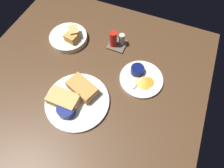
# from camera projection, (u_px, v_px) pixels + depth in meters

# --- Properties ---
(ground_plane) EXTENTS (1.10, 1.10, 0.03)m
(ground_plane) POSITION_uv_depth(u_px,v_px,m) (86.00, 83.00, 0.90)
(ground_plane) COLOR #4C331E
(plate_sandwich_main) EXTENTS (0.28, 0.28, 0.02)m
(plate_sandwich_main) POSITION_uv_depth(u_px,v_px,m) (77.00, 101.00, 0.83)
(plate_sandwich_main) COLOR silver
(plate_sandwich_main) RESTS_ON ground_plane
(sandwich_half_near) EXTENTS (0.15, 0.12, 0.05)m
(sandwich_half_near) POSITION_uv_depth(u_px,v_px,m) (82.00, 88.00, 0.83)
(sandwich_half_near) COLOR #C68C42
(sandwich_half_near) RESTS_ON plate_sandwich_main
(sandwich_half_far) EXTENTS (0.13, 0.08, 0.05)m
(sandwich_half_far) POSITION_uv_depth(u_px,v_px,m) (64.00, 99.00, 0.80)
(sandwich_half_far) COLOR tan
(sandwich_half_far) RESTS_ON plate_sandwich_main
(ramekin_dark_sauce) EXTENTS (0.08, 0.08, 0.04)m
(ramekin_dark_sauce) POSITION_uv_depth(u_px,v_px,m) (67.00, 110.00, 0.78)
(ramekin_dark_sauce) COLOR navy
(ramekin_dark_sauce) RESTS_ON plate_sandwich_main
(spoon_by_dark_ramekin) EXTENTS (0.04, 0.10, 0.01)m
(spoon_by_dark_ramekin) POSITION_uv_depth(u_px,v_px,m) (78.00, 102.00, 0.82)
(spoon_by_dark_ramekin) COLOR silver
(spoon_by_dark_ramekin) RESTS_ON plate_sandwich_main
(plate_chips_companion) EXTENTS (0.20, 0.20, 0.02)m
(plate_chips_companion) POSITION_uv_depth(u_px,v_px,m) (141.00, 79.00, 0.89)
(plate_chips_companion) COLOR silver
(plate_chips_companion) RESTS_ON ground_plane
(ramekin_light_gravy) EXTENTS (0.06, 0.06, 0.03)m
(ramekin_light_gravy) POSITION_uv_depth(u_px,v_px,m) (137.00, 70.00, 0.88)
(ramekin_light_gravy) COLOR #0C144C
(ramekin_light_gravy) RESTS_ON plate_chips_companion
(spoon_by_gravy_ramekin) EXTENTS (0.05, 0.10, 0.01)m
(spoon_by_gravy_ramekin) POSITION_uv_depth(u_px,v_px,m) (136.00, 84.00, 0.86)
(spoon_by_gravy_ramekin) COLOR silver
(spoon_by_gravy_ramekin) RESTS_ON plate_chips_companion
(plantain_chip_scatter) EXTENTS (0.14, 0.12, 0.01)m
(plantain_chip_scatter) POSITION_uv_depth(u_px,v_px,m) (143.00, 81.00, 0.87)
(plantain_chip_scatter) COLOR gold
(plantain_chip_scatter) RESTS_ON plate_chips_companion
(bread_basket_rear) EXTENTS (0.20, 0.20, 0.08)m
(bread_basket_rear) POSITION_uv_depth(u_px,v_px,m) (69.00, 37.00, 1.00)
(bread_basket_rear) COLOR silver
(bread_basket_rear) RESTS_ON ground_plane
(condiment_caddy) EXTENTS (0.09, 0.09, 0.10)m
(condiment_caddy) POSITION_uv_depth(u_px,v_px,m) (117.00, 41.00, 0.97)
(condiment_caddy) COLOR brown
(condiment_caddy) RESTS_ON ground_plane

